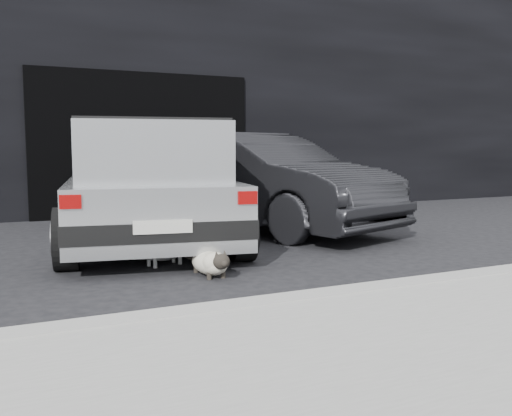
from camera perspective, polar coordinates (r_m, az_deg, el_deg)
name	(u,v)px	position (r m, az deg, el deg)	size (l,w,h in m)	color
ground	(149,257)	(6.65, -10.63, -4.85)	(80.00, 80.00, 0.00)	black
building_facade	(118,88)	(12.66, -13.62, 11.58)	(34.00, 4.00, 5.00)	black
garage_opening	(144,145)	(10.64, -11.17, 6.24)	(4.00, 0.10, 2.60)	black
curb	(356,295)	(4.73, 9.94, -8.56)	(18.00, 0.25, 0.12)	#989893
sidewalk	(470,341)	(3.86, 20.60, -12.32)	(18.00, 2.20, 0.11)	#989893
silver_hatchback	(146,178)	(7.45, -10.91, 2.94)	(2.70, 4.52, 1.57)	silver
second_car	(259,181)	(8.64, 0.27, 2.69)	(1.56, 4.47, 1.47)	black
cat_siamese	(211,263)	(5.56, -4.49, -5.49)	(0.30, 0.86, 0.30)	beige
cat_white	(167,249)	(6.15, -8.86, -4.05)	(0.74, 0.37, 0.36)	white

